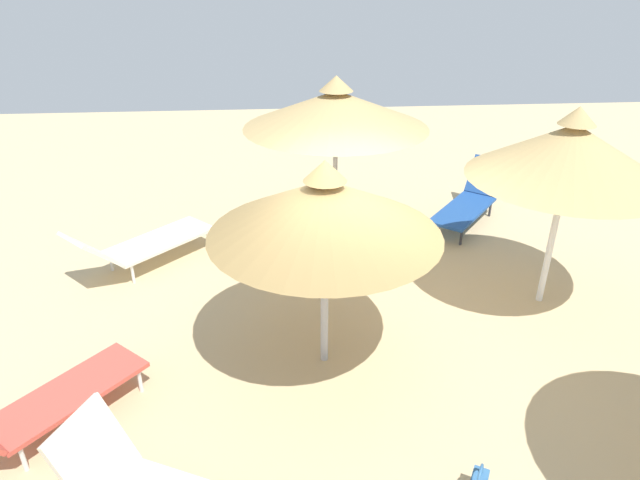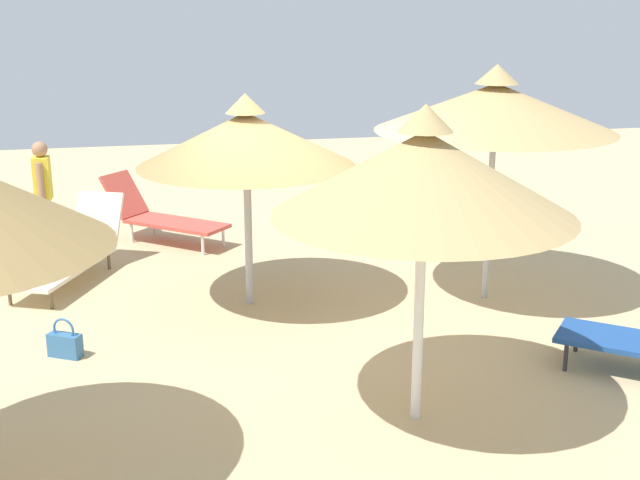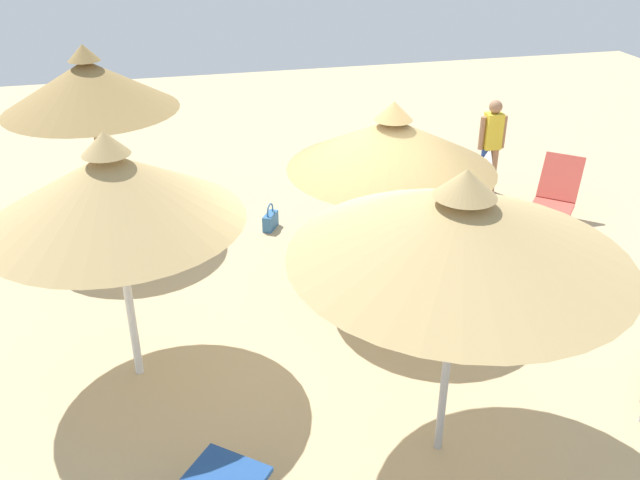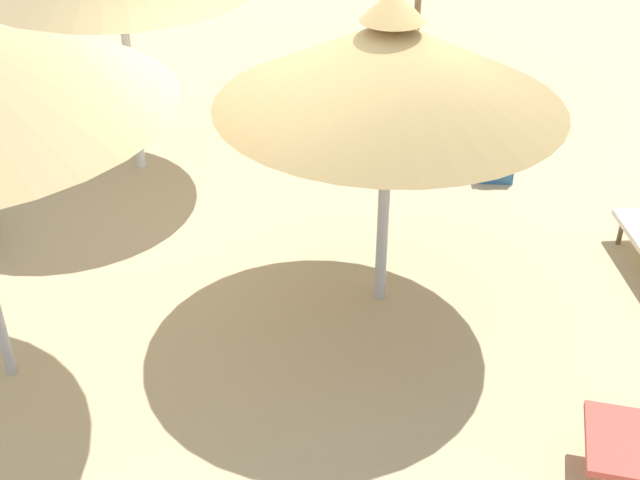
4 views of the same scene
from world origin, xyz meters
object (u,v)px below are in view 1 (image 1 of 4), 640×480
(parasol_umbrella_back, at_px, (571,152))
(lounge_chair_far_left, at_px, (141,243))
(parasol_umbrella_far_right, at_px, (336,109))
(parasol_umbrella_edge, at_px, (325,208))
(lounge_chair_near_left, at_px, (39,403))
(lounge_chair_center, at_px, (470,200))

(parasol_umbrella_back, xyz_separation_m, lounge_chair_far_left, (-5.66, 1.37, -1.73))
(parasol_umbrella_back, relative_size, parasol_umbrella_far_right, 0.97)
(parasol_umbrella_far_right, relative_size, parasol_umbrella_edge, 1.12)
(parasol_umbrella_back, bearing_deg, parasol_umbrella_edge, -161.62)
(lounge_chair_far_left, bearing_deg, lounge_chair_near_left, -94.71)
(lounge_chair_far_left, relative_size, lounge_chair_near_left, 1.10)
(parasol_umbrella_far_right, bearing_deg, parasol_umbrella_edge, -98.25)
(parasol_umbrella_back, distance_m, parasol_umbrella_edge, 3.26)
(parasol_umbrella_back, bearing_deg, lounge_chair_near_left, -161.65)
(lounge_chair_far_left, bearing_deg, parasol_umbrella_back, -13.61)
(parasol_umbrella_edge, xyz_separation_m, lounge_chair_center, (2.94, 3.68, -1.55))
(lounge_chair_far_left, bearing_deg, parasol_umbrella_far_right, 7.54)
(parasol_umbrella_edge, bearing_deg, lounge_chair_center, 51.38)
(parasol_umbrella_back, height_order, lounge_chair_near_left, parasol_umbrella_back)
(parasol_umbrella_edge, bearing_deg, parasol_umbrella_far_right, 81.75)
(parasol_umbrella_edge, bearing_deg, parasol_umbrella_back, 18.38)
(parasol_umbrella_edge, bearing_deg, lounge_chair_far_left, 136.97)
(parasol_umbrella_back, xyz_separation_m, lounge_chair_center, (-0.15, 2.65, -1.74))
(lounge_chair_near_left, xyz_separation_m, lounge_chair_center, (5.78, 4.62, -0.01))
(parasol_umbrella_far_right, height_order, lounge_chair_far_left, parasol_umbrella_far_right)
(parasol_umbrella_back, relative_size, lounge_chair_near_left, 1.45)
(lounge_chair_far_left, distance_m, lounge_chair_near_left, 3.35)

